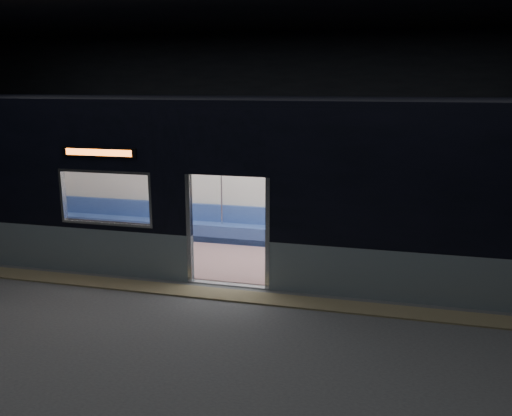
% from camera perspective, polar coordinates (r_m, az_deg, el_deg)
% --- Properties ---
extents(station_floor, '(24.00, 14.00, 0.01)m').
position_cam_1_polar(station_floor, '(9.17, -4.85, -10.42)').
color(station_floor, '#47494C').
rests_on(station_floor, ground).
extents(station_envelope, '(24.00, 14.00, 5.00)m').
position_cam_1_polar(station_envelope, '(8.41, -5.34, 13.15)').
color(station_envelope, black).
rests_on(station_envelope, station_floor).
extents(tactile_strip, '(22.80, 0.50, 0.03)m').
position_cam_1_polar(tactile_strip, '(9.65, -3.77, -9.06)').
color(tactile_strip, '#8C7F59').
rests_on(tactile_strip, station_floor).
extents(metro_car, '(18.00, 3.04, 3.35)m').
position_cam_1_polar(metro_car, '(10.99, -0.71, 3.67)').
color(metro_car, gray).
rests_on(metro_car, station_floor).
extents(passenger, '(0.43, 0.74, 1.44)m').
position_cam_1_polar(passenger, '(11.99, 23.42, -1.62)').
color(passenger, black).
rests_on(passenger, metro_car).
extents(handbag, '(0.29, 0.25, 0.14)m').
position_cam_1_polar(handbag, '(11.79, 23.52, -2.55)').
color(handbag, black).
rests_on(handbag, passenger).
extents(transit_map, '(0.91, 0.03, 0.59)m').
position_cam_1_polar(transit_map, '(12.00, 15.78, 2.03)').
color(transit_map, white).
rests_on(transit_map, metro_car).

